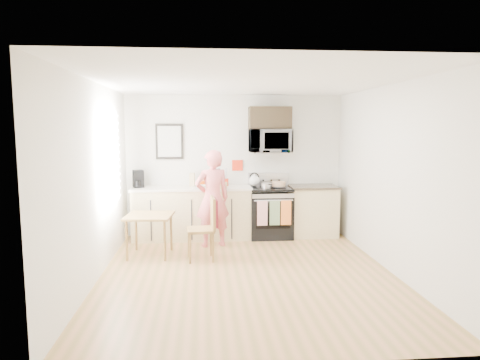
{
  "coord_description": "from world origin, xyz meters",
  "views": [
    {
      "loc": [
        -0.61,
        -5.65,
        2.0
      ],
      "look_at": [
        -0.02,
        1.0,
        1.18
      ],
      "focal_mm": 32.0,
      "sensor_mm": 36.0,
      "label": 1
    }
  ],
  "objects": [
    {
      "name": "front_wall",
      "position": [
        0.0,
        -2.3,
        1.3
      ],
      "size": [
        4.0,
        0.04,
        2.6
      ],
      "primitive_type": "cube",
      "color": "white",
      "rests_on": "floor"
    },
    {
      "name": "chair",
      "position": [
        -0.51,
        0.71,
        0.62
      ],
      "size": [
        0.48,
        0.43,
        0.96
      ],
      "rotation": [
        0.0,
        0.0,
        0.08
      ],
      "color": "brown",
      "rests_on": "floor"
    },
    {
      "name": "pot",
      "position": [
        0.54,
        1.85,
        0.97
      ],
      "size": [
        0.18,
        0.29,
        0.09
      ],
      "rotation": [
        0.0,
        0.0,
        0.37
      ],
      "color": "#B3B2B7",
      "rests_on": "range"
    },
    {
      "name": "dining_table",
      "position": [
        -1.44,
        0.99,
        0.58
      ],
      "size": [
        0.7,
        0.7,
        0.65
      ],
      "rotation": [
        0.0,
        0.0,
        -0.1
      ],
      "color": "brown",
      "rests_on": "floor"
    },
    {
      "name": "bread_bag",
      "position": [
        -0.34,
        1.78,
        1.0
      ],
      "size": [
        0.34,
        0.25,
        0.11
      ],
      "primitive_type": "cube",
      "rotation": [
        0.0,
        0.0,
        -0.39
      ],
      "color": "tan",
      "rests_on": "countertop_left"
    },
    {
      "name": "floor",
      "position": [
        0.0,
        0.0,
        0.0
      ],
      "size": [
        4.6,
        4.6,
        0.0
      ],
      "primitive_type": "plane",
      "color": "olive",
      "rests_on": "ground"
    },
    {
      "name": "wall_trivet",
      "position": [
        0.05,
        2.28,
        1.3
      ],
      "size": [
        0.2,
        0.02,
        0.2
      ],
      "primitive_type": "cube",
      "color": "#B7250F",
      "rests_on": "back_wall"
    },
    {
      "name": "kettle",
      "position": [
        0.35,
        2.12,
        1.03
      ],
      "size": [
        0.2,
        0.2,
        0.26
      ],
      "color": "white",
      "rests_on": "range"
    },
    {
      "name": "microwave",
      "position": [
        0.63,
        2.08,
        1.76
      ],
      "size": [
        0.76,
        0.51,
        0.42
      ],
      "primitive_type": "imported",
      "color": "#B3B2B7",
      "rests_on": "back_wall"
    },
    {
      "name": "utensil_crock",
      "position": [
        -0.18,
        2.1,
        1.07
      ],
      "size": [
        0.11,
        0.11,
        0.33
      ],
      "color": "#B7250F",
      "rests_on": "countertop_left"
    },
    {
      "name": "window",
      "position": [
        -1.96,
        0.8,
        1.55
      ],
      "size": [
        0.06,
        1.4,
        1.5
      ],
      "color": "silver",
      "rests_on": "left_wall"
    },
    {
      "name": "countertop_left",
      "position": [
        -0.8,
        2.0,
        0.92
      ],
      "size": [
        2.14,
        0.64,
        0.04
      ],
      "primitive_type": "cube",
      "color": "#EEE8CD",
      "rests_on": "cabinet_left"
    },
    {
      "name": "wall_art",
      "position": [
        -1.2,
        2.28,
        1.75
      ],
      "size": [
        0.5,
        0.04,
        0.65
      ],
      "color": "black",
      "rests_on": "back_wall"
    },
    {
      "name": "person",
      "position": [
        -0.44,
        1.45,
        0.82
      ],
      "size": [
        0.68,
        0.54,
        1.64
      ],
      "primitive_type": "imported",
      "rotation": [
        0.0,
        0.0,
        3.41
      ],
      "color": "#BA3933",
      "rests_on": "floor"
    },
    {
      "name": "milk_carton",
      "position": [
        -0.79,
        2.12,
        1.06
      ],
      "size": [
        0.1,
        0.1,
        0.24
      ],
      "primitive_type": "cube",
      "rotation": [
        0.0,
        0.0,
        -0.12
      ],
      "color": "tan",
      "rests_on": "countertop_left"
    },
    {
      "name": "range",
      "position": [
        0.63,
        1.98,
        0.44
      ],
      "size": [
        0.76,
        0.7,
        1.16
      ],
      "color": "black",
      "rests_on": "floor"
    },
    {
      "name": "back_wall",
      "position": [
        0.0,
        2.3,
        1.3
      ],
      "size": [
        4.0,
        0.04,
        2.6
      ],
      "primitive_type": "cube",
      "color": "white",
      "rests_on": "floor"
    },
    {
      "name": "ceiling",
      "position": [
        0.0,
        0.0,
        2.6
      ],
      "size": [
        4.0,
        4.6,
        0.04
      ],
      "primitive_type": "cube",
      "color": "white",
      "rests_on": "back_wall"
    },
    {
      "name": "fruit_bowl",
      "position": [
        -0.63,
        2.03,
        0.98
      ],
      "size": [
        0.29,
        0.29,
        0.11
      ],
      "color": "white",
      "rests_on": "countertop_left"
    },
    {
      "name": "countertop_right",
      "position": [
        1.43,
        2.0,
        0.92
      ],
      "size": [
        0.88,
        0.64,
        0.04
      ],
      "primitive_type": "cube",
      "color": "black",
      "rests_on": "cabinet_right"
    },
    {
      "name": "right_wall",
      "position": [
        2.0,
        0.0,
        1.3
      ],
      "size": [
        0.04,
        4.6,
        2.6
      ],
      "primitive_type": "cube",
      "color": "white",
      "rests_on": "floor"
    },
    {
      "name": "upper_cabinet",
      "position": [
        0.63,
        2.12,
        2.18
      ],
      "size": [
        0.76,
        0.35,
        0.4
      ],
      "primitive_type": "cube",
      "color": "black",
      "rests_on": "back_wall"
    },
    {
      "name": "coffee_maker",
      "position": [
        -1.75,
        2.05,
        1.08
      ],
      "size": [
        0.23,
        0.28,
        0.31
      ],
      "rotation": [
        0.0,
        0.0,
        0.32
      ],
      "color": "black",
      "rests_on": "countertop_left"
    },
    {
      "name": "cabinet_left",
      "position": [
        -0.8,
        2.0,
        0.45
      ],
      "size": [
        2.1,
        0.6,
        0.9
      ],
      "primitive_type": "cube",
      "color": "tan",
      "rests_on": "floor"
    },
    {
      "name": "knife_block",
      "position": [
        -0.32,
        2.07,
        1.05
      ],
      "size": [
        0.16,
        0.17,
        0.22
      ],
      "primitive_type": "cube",
      "rotation": [
        0.0,
        0.0,
        0.57
      ],
      "color": "brown",
      "rests_on": "countertop_left"
    },
    {
      "name": "cabinet_right",
      "position": [
        1.43,
        2.0,
        0.45
      ],
      "size": [
        0.84,
        0.6,
        0.9
      ],
      "primitive_type": "cube",
      "color": "tan",
      "rests_on": "floor"
    },
    {
      "name": "left_wall",
      "position": [
        -2.0,
        0.0,
        1.3
      ],
      "size": [
        0.04,
        4.6,
        2.6
      ],
      "primitive_type": "cube",
      "color": "white",
      "rests_on": "floor"
    },
    {
      "name": "cake",
      "position": [
        0.78,
        1.96,
        0.97
      ],
      "size": [
        0.3,
        0.3,
        0.1
      ],
      "color": "black",
      "rests_on": "range"
    }
  ]
}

